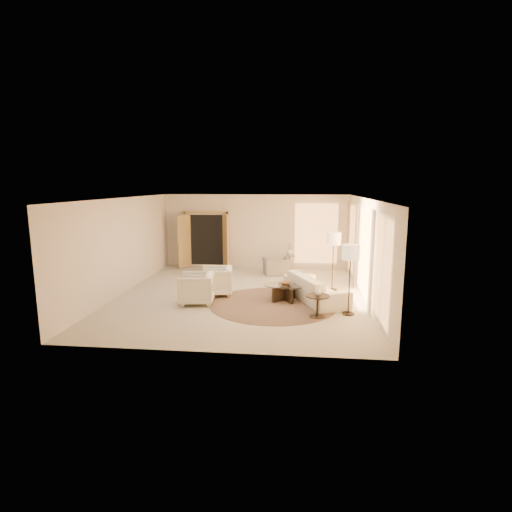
# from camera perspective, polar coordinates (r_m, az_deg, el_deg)

# --- Properties ---
(room) EXTENTS (7.04, 8.04, 2.83)m
(room) POSITION_cam_1_polar(r_m,az_deg,el_deg) (11.36, -2.22, 1.16)
(room) COLOR beige
(room) RESTS_ON ground
(windows_right) EXTENTS (0.10, 6.40, 2.40)m
(windows_right) POSITION_cam_1_polar(r_m,az_deg,el_deg) (11.50, 15.13, 0.67)
(windows_right) COLOR #FFB566
(windows_right) RESTS_ON room
(window_back_corner) EXTENTS (1.70, 0.10, 2.40)m
(window_back_corner) POSITION_cam_1_polar(r_m,az_deg,el_deg) (15.18, 8.60, 3.18)
(window_back_corner) COLOR #FFB566
(window_back_corner) RESTS_ON room
(curtains_right) EXTENTS (0.06, 5.20, 2.60)m
(curtains_right) POSITION_cam_1_polar(r_m,az_deg,el_deg) (12.38, 14.25, 1.14)
(curtains_right) COLOR tan
(curtains_right) RESTS_ON room
(french_doors) EXTENTS (1.95, 0.66, 2.16)m
(french_doors) POSITION_cam_1_polar(r_m,az_deg,el_deg) (15.48, -7.15, 2.29)
(french_doors) COLOR tan
(french_doors) RESTS_ON room
(area_rug) EXTENTS (4.22, 4.22, 0.01)m
(area_rug) POSITION_cam_1_polar(r_m,az_deg,el_deg) (10.84, 2.48, -6.85)
(area_rug) COLOR #412E23
(area_rug) RESTS_ON room
(sofa) EXTENTS (1.84, 2.59, 0.71)m
(sofa) POSITION_cam_1_polar(r_m,az_deg,el_deg) (11.24, 8.47, -4.49)
(sofa) COLOR white
(sofa) RESTS_ON room
(armchair_left) EXTENTS (0.95, 1.00, 0.90)m
(armchair_left) POSITION_cam_1_polar(r_m,az_deg,el_deg) (11.68, -5.65, -3.37)
(armchair_left) COLOR white
(armchair_left) RESTS_ON room
(armchair_right) EXTENTS (0.93, 0.98, 0.91)m
(armchair_right) POSITION_cam_1_polar(r_m,az_deg,el_deg) (10.91, -8.52, -4.40)
(armchair_right) COLOR white
(armchair_right) RESTS_ON room
(accent_chair) EXTENTS (1.04, 0.81, 0.80)m
(accent_chair) POSITION_cam_1_polar(r_m,az_deg,el_deg) (14.19, 2.97, -1.10)
(accent_chair) COLOR gray
(accent_chair) RESTS_ON room
(coffee_table) EXTENTS (1.44, 1.44, 0.45)m
(coffee_table) POSITION_cam_1_polar(r_m,az_deg,el_deg) (11.14, 4.24, -4.93)
(coffee_table) COLOR black
(coffee_table) RESTS_ON room
(end_table) EXTENTS (0.58, 0.58, 0.55)m
(end_table) POSITION_cam_1_polar(r_m,az_deg,el_deg) (9.82, 8.79, -6.54)
(end_table) COLOR black
(end_table) RESTS_ON room
(side_table) EXTENTS (0.51, 0.51, 0.60)m
(side_table) POSITION_cam_1_polar(r_m,az_deg,el_deg) (14.78, 4.79, -0.82)
(side_table) COLOR black
(side_table) RESTS_ON room
(floor_lamp_near) EXTENTS (0.43, 0.43, 1.78)m
(floor_lamp_near) POSITION_cam_1_polar(r_m,az_deg,el_deg) (12.12, 11.02, 2.10)
(floor_lamp_near) COLOR black
(floor_lamp_near) RESTS_ON room
(floor_lamp_far) EXTENTS (0.42, 0.42, 1.75)m
(floor_lamp_far) POSITION_cam_1_polar(r_m,az_deg,el_deg) (9.92, 13.37, 0.07)
(floor_lamp_far) COLOR black
(floor_lamp_far) RESTS_ON room
(bowl) EXTENTS (0.41, 0.41, 0.08)m
(bowl) POSITION_cam_1_polar(r_m,az_deg,el_deg) (11.09, 4.25, -3.91)
(bowl) COLOR brown
(bowl) RESTS_ON coffee_table
(end_vase) EXTENTS (0.20, 0.20, 0.16)m
(end_vase) POSITION_cam_1_polar(r_m,az_deg,el_deg) (9.76, 8.83, -5.14)
(end_vase) COLOR silver
(end_vase) RESTS_ON end_table
(side_vase) EXTENTS (0.31, 0.31, 0.27)m
(side_vase) POSITION_cam_1_polar(r_m,az_deg,el_deg) (14.71, 4.81, 0.58)
(side_vase) COLOR silver
(side_vase) RESTS_ON side_table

